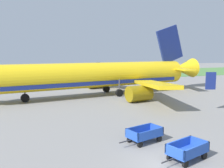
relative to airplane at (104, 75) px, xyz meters
The scene contains 5 objects.
ground_plane 23.71m from the airplane, 99.04° to the right, with size 220.00×220.00×0.00m, color gray.
grass_strip 33.65m from the airplane, 96.32° to the left, with size 220.00×28.00×0.06m, color #518442.
airplane is the anchor object (origin of this frame).
baggage_cart_second_in_row 23.33m from the airplane, 95.97° to the right, with size 3.61×2.05×1.07m.
baggage_cart_third_in_row 20.04m from the airplane, 100.04° to the right, with size 3.62×1.99×1.07m.
Camera 1 is at (-7.82, -11.22, 6.46)m, focal length 38.39 mm.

